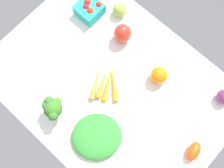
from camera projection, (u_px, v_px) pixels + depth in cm
name	position (u px, v px, depth cm)	size (l,w,h in cm)	color
tablecloth	(112.00, 86.00, 120.64)	(104.00, 76.00, 2.00)	white
berry_basket	(89.00, 9.00, 125.53)	(11.05, 11.05, 7.34)	teal
red_onion_center	(224.00, 97.00, 115.03)	(6.45, 6.45, 6.45)	#722958
bell_pepper_red	(123.00, 33.00, 120.63)	(7.94, 7.94, 9.95)	red
leafy_greens_clump	(97.00, 136.00, 111.63)	(20.82, 19.10, 4.70)	#318532
bell_pepper_orange	(159.00, 75.00, 116.55)	(7.49, 7.49, 8.18)	orange
roma_tomato	(194.00, 151.00, 110.01)	(8.48, 4.92, 4.92)	#E54814
broccoli_head	(53.00, 108.00, 109.15)	(9.28, 8.76, 11.80)	#97C487
carrot_bunch	(105.00, 83.00, 118.57)	(18.12, 19.00, 2.84)	orange
heirloom_tomato_green	(120.00, 10.00, 125.51)	(6.68, 6.68, 6.68)	#94B545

